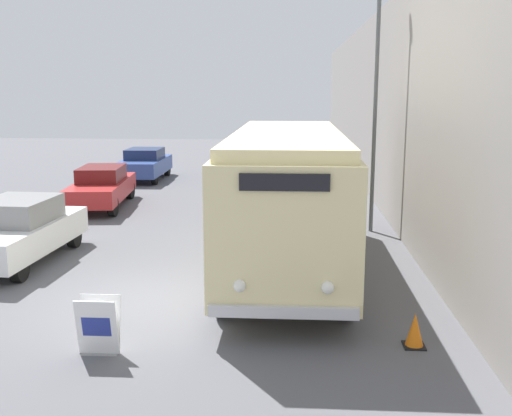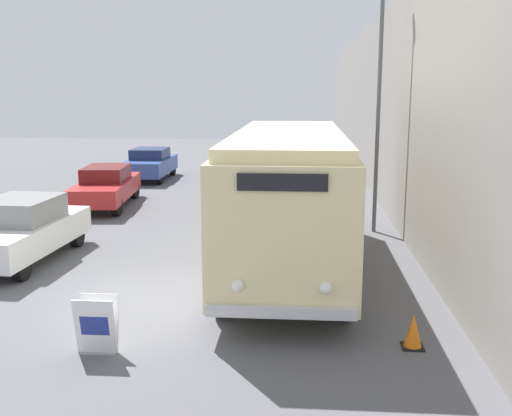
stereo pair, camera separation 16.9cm
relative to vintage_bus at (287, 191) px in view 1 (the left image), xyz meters
The scene contains 9 objects.
ground_plane 4.45m from the vintage_bus, 138.08° to the right, with size 80.00×80.00×0.00m, color #56565B.
building_wall_right 8.23m from the vintage_bus, 65.11° to the left, with size 0.30×60.00×7.13m.
vintage_bus is the anchor object (origin of this frame).
sign_board 6.09m from the vintage_bus, 120.24° to the right, with size 0.67×0.36×0.96m.
streetlamp 5.45m from the vintage_bus, 56.79° to the left, with size 0.36×0.36×7.60m.
parked_car_near 6.76m from the vintage_bus, behind, with size 2.07×4.48×1.58m.
parked_car_mid 9.90m from the vintage_bus, 133.98° to the left, with size 2.16×4.89×1.48m.
parked_car_far 15.47m from the vintage_bus, 116.62° to the left, with size 1.86×4.27×1.48m.
traffic_cone 5.27m from the vintage_bus, 64.12° to the right, with size 0.36×0.36×0.59m.
Camera 1 is at (3.14, -11.37, 4.24)m, focal length 42.00 mm.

